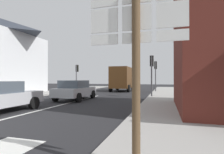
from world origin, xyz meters
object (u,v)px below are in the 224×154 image
at_px(traffic_light_far_right, 156,69).
at_px(sedan_far, 75,90).
at_px(traffic_light_far_left, 77,72).
at_px(traffic_light_near_right, 152,67).
at_px(route_sign_post, 136,54).
at_px(delivery_truck, 122,78).

bearing_deg(traffic_light_far_right, sedan_far, -119.45).
relative_size(traffic_light_far_left, traffic_light_near_right, 0.96).
distance_m(route_sign_post, traffic_light_near_right, 12.46).
height_order(sedan_far, delivery_truck, delivery_truck).
relative_size(sedan_far, route_sign_post, 1.33).
xyz_separation_m(sedan_far, route_sign_post, (6.05, -9.28, 1.24)).
xyz_separation_m(traffic_light_far_left, traffic_light_far_right, (9.94, 0.71, 0.19)).
relative_size(route_sign_post, traffic_light_far_right, 0.87).
bearing_deg(delivery_truck, route_sign_post, -76.10).
xyz_separation_m(route_sign_post, traffic_light_far_left, (-10.55, 18.20, 0.52)).
relative_size(traffic_light_far_right, traffic_light_near_right, 1.04).
relative_size(sedan_far, traffic_light_far_left, 1.25).
bearing_deg(traffic_light_far_right, traffic_light_near_right, -90.00).
height_order(traffic_light_far_left, traffic_light_near_right, traffic_light_near_right).
distance_m(sedan_far, traffic_light_far_left, 10.15).
height_order(delivery_truck, traffic_light_near_right, traffic_light_near_right).
bearing_deg(route_sign_post, traffic_light_near_right, 92.80).
relative_size(sedan_far, traffic_light_near_right, 1.20).
bearing_deg(delivery_truck, traffic_light_far_left, -167.01).
bearing_deg(route_sign_post, delivery_truck, 103.90).
bearing_deg(traffic_light_far_left, route_sign_post, -59.92).
relative_size(sedan_far, delivery_truck, 0.85).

